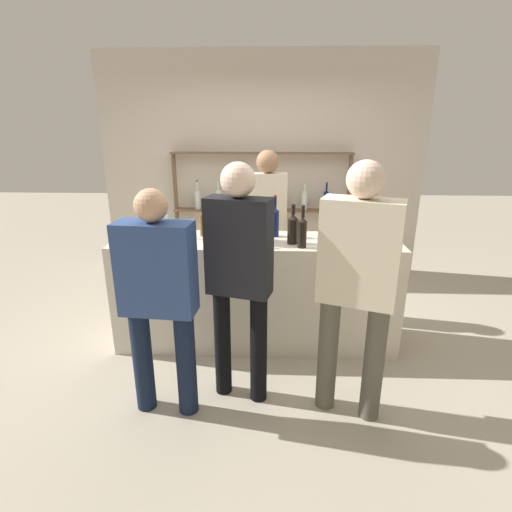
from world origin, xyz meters
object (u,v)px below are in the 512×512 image
at_px(counter_bottle_4, 164,223).
at_px(counter_bottle_3, 302,232).
at_px(server_behind_counter, 267,218).
at_px(counter_bottle_2, 293,228).
at_px(customer_left, 158,292).
at_px(counter_bottle_1, 223,230).
at_px(customer_center, 239,268).
at_px(wine_glass, 344,227).
at_px(ice_bucket, 256,230).
at_px(customer_right, 357,277).
at_px(counter_bottle_5, 275,221).
at_px(cork_jar, 140,233).
at_px(counter_bottle_0, 204,222).

bearing_deg(counter_bottle_4, counter_bottle_3, -12.38).
xyz_separation_m(counter_bottle_3, server_behind_counter, (-0.30, 0.87, -0.10)).
bearing_deg(counter_bottle_2, customer_left, -135.96).
bearing_deg(counter_bottle_3, counter_bottle_1, 176.98).
distance_m(customer_center, customer_left, 0.56).
distance_m(counter_bottle_1, server_behind_counter, 0.92).
height_order(wine_glass, customer_left, customer_left).
height_order(counter_bottle_4, ice_bucket, counter_bottle_4).
xyz_separation_m(counter_bottle_1, customer_right, (0.95, -0.77, -0.09)).
bearing_deg(counter_bottle_4, counter_bottle_5, 3.62).
distance_m(counter_bottle_2, wine_glass, 0.47).
bearing_deg(counter_bottle_2, server_behind_counter, 106.32).
relative_size(counter_bottle_3, customer_left, 0.22).
distance_m(counter_bottle_3, wine_glass, 0.46).
distance_m(cork_jar, customer_center, 1.15).
xyz_separation_m(cork_jar, customer_left, (0.39, -0.88, -0.14)).
height_order(ice_bucket, customer_center, customer_center).
height_order(counter_bottle_3, counter_bottle_5, counter_bottle_5).
bearing_deg(wine_glass, counter_bottle_1, -167.79).
xyz_separation_m(cork_jar, customer_center, (0.91, -0.71, -0.04)).
bearing_deg(counter_bottle_4, customer_center, -49.36).
height_order(counter_bottle_0, customer_left, customer_left).
height_order(counter_bottle_3, ice_bucket, counter_bottle_3).
bearing_deg(counter_bottle_3, customer_center, -128.06).
bearing_deg(server_behind_counter, counter_bottle_0, -47.78).
bearing_deg(customer_left, counter_bottle_2, -40.96).
xyz_separation_m(counter_bottle_0, customer_left, (-0.13, -1.09, -0.20)).
height_order(counter_bottle_1, cork_jar, counter_bottle_1).
height_order(customer_right, customer_left, customer_right).
height_order(wine_glass, cork_jar, wine_glass).
height_order(counter_bottle_2, customer_center, customer_center).
bearing_deg(counter_bottle_4, counter_bottle_2, -7.75).
relative_size(wine_glass, server_behind_counter, 0.09).
xyz_separation_m(customer_center, customer_left, (-0.52, -0.18, -0.11)).
bearing_deg(counter_bottle_0, counter_bottle_4, -170.53).
xyz_separation_m(ice_bucket, customer_right, (0.68, -0.87, -0.07)).
bearing_deg(counter_bottle_5, cork_jar, -169.51).
relative_size(ice_bucket, cork_jar, 1.56).
distance_m(cork_jar, customer_left, 0.98).
xyz_separation_m(counter_bottle_2, customer_right, (0.37, -0.85, -0.10)).
bearing_deg(customer_center, cork_jar, 67.39).
distance_m(counter_bottle_3, customer_center, 0.76).
bearing_deg(counter_bottle_5, customer_left, -124.80).
relative_size(counter_bottle_0, cork_jar, 2.26).
height_order(counter_bottle_1, server_behind_counter, server_behind_counter).
xyz_separation_m(counter_bottle_3, ice_bucket, (-0.38, 0.14, -0.03)).
relative_size(wine_glass, customer_right, 0.09).
distance_m(counter_bottle_1, counter_bottle_3, 0.65).
bearing_deg(counter_bottle_3, server_behind_counter, 108.71).
xyz_separation_m(counter_bottle_1, counter_bottle_2, (0.58, 0.08, 0.01)).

